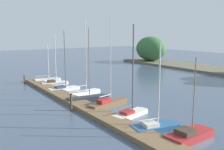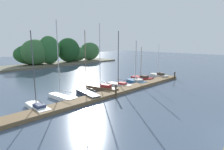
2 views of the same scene
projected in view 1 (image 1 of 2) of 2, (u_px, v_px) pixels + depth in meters
The scene contains 12 objects.
dock_pier at pixel (82, 105), 23.07m from camera, with size 30.46×1.80×0.35m.
sailboat_0 at pixel (48, 80), 34.67m from camera, with size 1.45×3.52×5.27m.
sailboat_1 at pixel (55, 82), 32.57m from camera, with size 1.70×3.56×6.54m.
sailboat_2 at pixel (64, 88), 29.50m from camera, with size 1.12×3.71×6.95m.
sailboat_3 at pixel (86, 91), 27.70m from camera, with size 1.28×3.85×8.16m.
sailboat_4 at pixel (89, 98), 24.97m from camera, with size 1.52×4.20×7.19m.
sailboat_5 at pixel (109, 103), 23.09m from camera, with size 1.82×4.53×8.13m.
sailboat_6 at pixel (131, 112), 20.49m from camera, with size 1.78×3.71×7.38m.
sailboat_7 at pixel (156, 125), 17.64m from camera, with size 1.97×3.67×6.10m.
sailboat_8 at pixel (190, 134), 16.15m from camera, with size 1.49×3.69×5.24m.
mooring_piling_0 at pixel (24, 79), 33.78m from camera, with size 0.23×0.23×1.05m.
mooring_piling_1 at pixel (71, 102), 21.88m from camera, with size 0.24×0.24×1.51m.
Camera 1 is at (19.93, 3.54, 6.76)m, focal length 40.55 mm.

